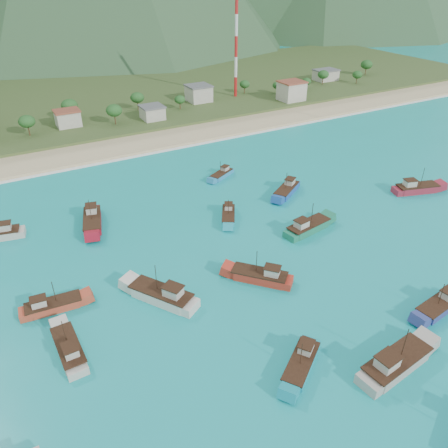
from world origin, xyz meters
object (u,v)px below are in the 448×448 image
radio_tower (236,36)px  boat_17 (439,306)px  boat_12 (228,216)px  boat_21 (52,306)px  boat_23 (69,350)px  boat_7 (308,228)px  boat_0 (261,277)px  boat_14 (287,191)px  boat_1 (93,221)px  boat_2 (222,175)px  boat_16 (301,364)px  boat_18 (162,296)px  boat_13 (395,364)px  boat_8 (416,189)px

radio_tower → boat_17: radio_tower is taller
boat_12 → boat_17: (15.40, -43.26, 0.14)m
radio_tower → boat_21: bearing=-133.7°
boat_17 → boat_21: bearing=53.9°
boat_23 → boat_7: bearing=8.9°
boat_0 → boat_23: (-33.93, -0.70, -0.09)m
boat_12 → radio_tower: bearing=-90.9°
boat_14 → boat_21: 61.03m
boat_0 → boat_1: (-21.27, 34.33, 0.08)m
boat_2 → boat_16: boat_16 is taller
boat_0 → boat_18: size_ratio=0.83×
boat_1 → boat_14: size_ratio=1.16×
boat_2 → boat_7: boat_7 is taller
boat_0 → boat_21: boat_0 is taller
boat_2 → boat_13: boat_13 is taller
boat_17 → boat_2: bearing=-1.4°
boat_14 → boat_21: (-59.03, -15.52, -0.08)m
boat_1 → boat_17: size_ratio=1.16×
boat_17 → boat_18: (-38.98, 24.50, 0.23)m
boat_14 → boat_16: size_ratio=1.09×
boat_8 → boat_23: 88.15m
boat_0 → boat_2: (15.48, 42.35, -0.28)m
boat_7 → boat_12: (-11.99, 13.13, -0.26)m
boat_16 → boat_17: (27.37, -1.58, 0.05)m
radio_tower → boat_16: radio_tower is taller
boat_7 → boat_18: (-35.57, -5.63, 0.10)m
radio_tower → boat_0: (-57.37, -106.13, -24.02)m
boat_21 → boat_12: bearing=111.0°
boat_18 → boat_7: bearing=-23.3°
boat_1 → boat_12: bearing=171.3°
boat_12 → boat_18: (-23.59, -18.76, 0.37)m
boat_2 → boat_0: bearing=132.3°
radio_tower → boat_8: radio_tower is taller
boat_14 → boat_18: (-42.29, -22.28, 0.20)m
radio_tower → boat_0: radio_tower is taller
boat_2 → boat_17: size_ratio=0.81×
boat_1 → boat_23: size_ratio=1.19×
boat_1 → boat_2: boat_1 is taller
boat_7 → boat_23: size_ratio=1.15×
boat_2 → boat_7: (2.59, -33.14, 0.33)m
boat_7 → boat_21: bearing=-100.5°
boat_13 → boat_14: (19.35, 51.89, -0.22)m
boat_17 → boat_23: (-55.41, 20.23, -0.01)m
boat_0 → boat_16: boat_0 is taller
boat_14 → boat_8: bearing=-150.3°
boat_13 → boat_0: bearing=-174.4°
boat_7 → boat_13: (-12.63, -35.23, 0.12)m
boat_2 → boat_21: bearing=95.1°
boat_1 → boat_21: bearing=76.6°
boat_0 → boat_14: boat_0 is taller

